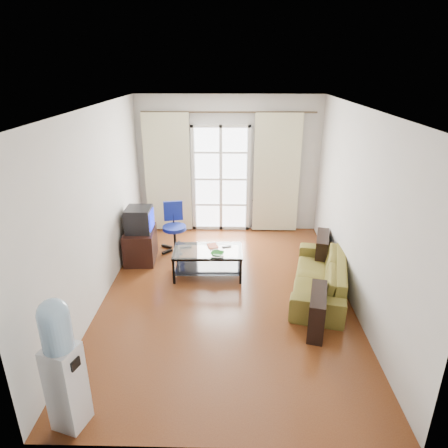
# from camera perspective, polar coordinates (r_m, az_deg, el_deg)

# --- Properties ---
(floor) EXTENTS (5.20, 5.20, 0.00)m
(floor) POSITION_cam_1_polar(r_m,az_deg,el_deg) (6.09, 0.31, -9.93)
(floor) COLOR brown
(floor) RESTS_ON ground
(ceiling) EXTENTS (5.20, 5.20, 0.00)m
(ceiling) POSITION_cam_1_polar(r_m,az_deg,el_deg) (5.20, 0.37, 16.22)
(ceiling) COLOR white
(ceiling) RESTS_ON wall_back
(wall_back) EXTENTS (3.60, 0.02, 2.70)m
(wall_back) POSITION_cam_1_polar(r_m,az_deg,el_deg) (8.00, 0.64, 8.42)
(wall_back) COLOR beige
(wall_back) RESTS_ON floor
(wall_front) EXTENTS (3.60, 0.02, 2.70)m
(wall_front) POSITION_cam_1_polar(r_m,az_deg,el_deg) (3.18, -0.44, -13.97)
(wall_front) COLOR beige
(wall_front) RESTS_ON floor
(wall_left) EXTENTS (0.02, 5.20, 2.70)m
(wall_left) POSITION_cam_1_polar(r_m,az_deg,el_deg) (5.82, -17.71, 2.13)
(wall_left) COLOR beige
(wall_left) RESTS_ON floor
(wall_right) EXTENTS (0.02, 5.20, 2.70)m
(wall_right) POSITION_cam_1_polar(r_m,az_deg,el_deg) (5.77, 18.54, 1.86)
(wall_right) COLOR beige
(wall_right) RESTS_ON floor
(french_door) EXTENTS (1.16, 0.06, 2.15)m
(french_door) POSITION_cam_1_polar(r_m,az_deg,el_deg) (8.02, -0.45, 6.42)
(french_door) COLOR white
(french_door) RESTS_ON wall_back
(curtain_rod) EXTENTS (3.30, 0.04, 0.04)m
(curtain_rod) POSITION_cam_1_polar(r_m,az_deg,el_deg) (7.72, 0.66, 15.69)
(curtain_rod) COLOR #4C3F2D
(curtain_rod) RESTS_ON wall_back
(curtain_left) EXTENTS (0.90, 0.07, 2.35)m
(curtain_left) POSITION_cam_1_polar(r_m,az_deg,el_deg) (8.02, -8.05, 7.14)
(curtain_left) COLOR beige
(curtain_left) RESTS_ON curtain_rod
(curtain_right) EXTENTS (0.90, 0.07, 2.35)m
(curtain_right) POSITION_cam_1_polar(r_m,az_deg,el_deg) (7.97, 7.53, 7.06)
(curtain_right) COLOR beige
(curtain_right) RESTS_ON curtain_rod
(radiator) EXTENTS (0.64, 0.12, 0.64)m
(radiator) POSITION_cam_1_polar(r_m,az_deg,el_deg) (8.23, 6.18, 1.26)
(radiator) COLOR #9B9C9E
(radiator) RESTS_ON floor
(sofa) EXTENTS (2.18, 1.56, 0.54)m
(sofa) POSITION_cam_1_polar(r_m,az_deg,el_deg) (6.18, 13.51, -7.22)
(sofa) COLOR brown
(sofa) RESTS_ON floor
(coffee_table) EXTENTS (1.11, 0.65, 0.45)m
(coffee_table) POSITION_cam_1_polar(r_m,az_deg,el_deg) (6.47, -2.33, -5.01)
(coffee_table) COLOR silver
(coffee_table) RESTS_ON floor
(bowl) EXTENTS (0.31, 0.31, 0.05)m
(bowl) POSITION_cam_1_polar(r_m,az_deg,el_deg) (6.22, -0.96, -4.29)
(bowl) COLOR #2E7F45
(bowl) RESTS_ON coffee_table
(book) EXTENTS (0.28, 0.30, 0.02)m
(book) POSITION_cam_1_polar(r_m,az_deg,el_deg) (6.50, -2.32, -3.23)
(book) COLOR #A7142F
(book) RESTS_ON coffee_table
(remote) EXTENTS (0.16, 0.08, 0.02)m
(remote) POSITION_cam_1_polar(r_m,az_deg,el_deg) (6.49, 0.39, -3.27)
(remote) COLOR black
(remote) RESTS_ON coffee_table
(tv_stand) EXTENTS (0.56, 0.79, 0.55)m
(tv_stand) POSITION_cam_1_polar(r_m,az_deg,el_deg) (7.13, -11.84, -2.92)
(tv_stand) COLOR black
(tv_stand) RESTS_ON floor
(crt_tv) EXTENTS (0.47, 0.46, 0.42)m
(crt_tv) POSITION_cam_1_polar(r_m,az_deg,el_deg) (6.92, -12.17, 0.63)
(crt_tv) COLOR black
(crt_tv) RESTS_ON tv_stand
(task_chair) EXTENTS (0.71, 0.71, 0.89)m
(task_chair) POSITION_cam_1_polar(r_m,az_deg,el_deg) (7.42, -7.05, -1.74)
(task_chair) COLOR black
(task_chair) RESTS_ON floor
(water_cooler) EXTENTS (0.35, 0.35, 1.38)m
(water_cooler) POSITION_cam_1_polar(r_m,az_deg,el_deg) (4.06, -22.12, -17.88)
(water_cooler) COLOR silver
(water_cooler) RESTS_ON floor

